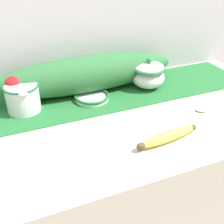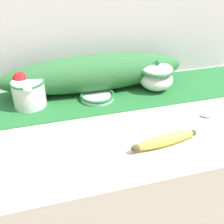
# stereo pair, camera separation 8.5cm
# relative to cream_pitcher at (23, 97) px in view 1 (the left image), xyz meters

# --- Properties ---
(countertop) EXTENTS (1.39, 0.61, 0.87)m
(countertop) POSITION_rel_cream_pitcher_xyz_m (0.25, -0.16, -0.49)
(countertop) COLOR beige
(countertop) RESTS_ON ground_plane
(table_runner) EXTENTS (1.27, 0.26, 0.00)m
(table_runner) POSITION_rel_cream_pitcher_xyz_m (0.25, -0.00, -0.05)
(table_runner) COLOR #236B33
(table_runner) RESTS_ON countertop
(cream_pitcher) EXTENTS (0.12, 0.14, 0.10)m
(cream_pitcher) POSITION_rel_cream_pitcher_xyz_m (0.00, 0.00, 0.00)
(cream_pitcher) COLOR white
(cream_pitcher) RESTS_ON countertop
(sugar_bowl) EXTENTS (0.13, 0.13, 0.12)m
(sugar_bowl) POSITION_rel_cream_pitcher_xyz_m (0.48, -0.00, 0.00)
(sugar_bowl) COLOR white
(sugar_bowl) RESTS_ON countertop
(small_dish) EXTENTS (0.13, 0.13, 0.02)m
(small_dish) POSITION_rel_cream_pitcher_xyz_m (0.24, -0.02, -0.04)
(small_dish) COLOR white
(small_dish) RESTS_ON countertop
(banana) EXTENTS (0.22, 0.06, 0.03)m
(banana) POSITION_rel_cream_pitcher_xyz_m (0.36, -0.34, -0.04)
(banana) COLOR #DBCC4C
(banana) RESTS_ON countertop
(spoon) EXTENTS (0.16, 0.07, 0.01)m
(spoon) POSITION_rel_cream_pitcher_xyz_m (0.55, -0.23, -0.05)
(spoon) COLOR silver
(spoon) RESTS_ON countertop
(poinsettia_garland) EXTENTS (0.72, 0.15, 0.14)m
(poinsettia_garland) POSITION_rel_cream_pitcher_xyz_m (0.25, 0.06, 0.02)
(poinsettia_garland) COLOR #2D6B38
(poinsettia_garland) RESTS_ON countertop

